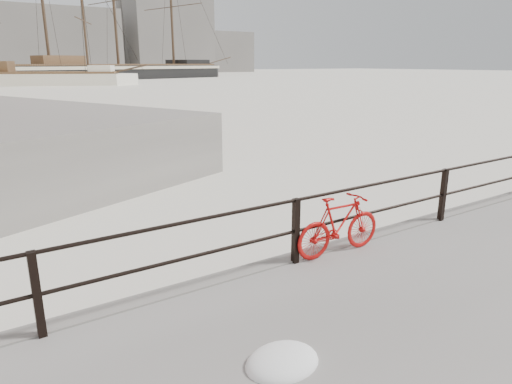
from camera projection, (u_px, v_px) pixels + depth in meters
ground at (431, 235)px, 8.91m from camera, size 400.00×400.00×0.00m
guardrail at (443, 195)px, 8.55m from camera, size 28.00×0.10×1.00m
bicycle at (339, 225)px, 7.05m from camera, size 1.58×0.30×0.95m
barque_black at (120, 79)px, 94.25m from camera, size 65.35×35.10×35.07m
schooner_mid at (43, 85)px, 68.09m from camera, size 32.20×23.32×21.27m
industrial_west at (58, 42)px, 129.69m from camera, size 32.00×18.00×18.00m
industrial_mid at (166, 35)px, 151.33m from camera, size 26.00×20.00×24.00m
industrial_east at (220, 52)px, 168.83m from camera, size 20.00×16.00×14.00m
smokestack at (120, 2)px, 145.78m from camera, size 2.80×2.80×44.00m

